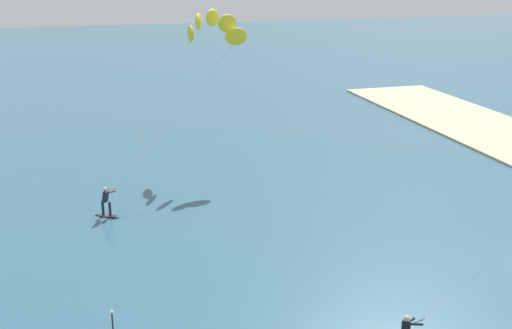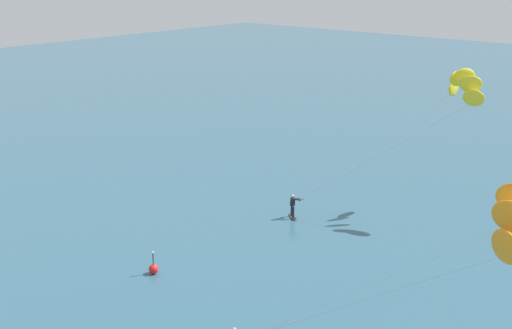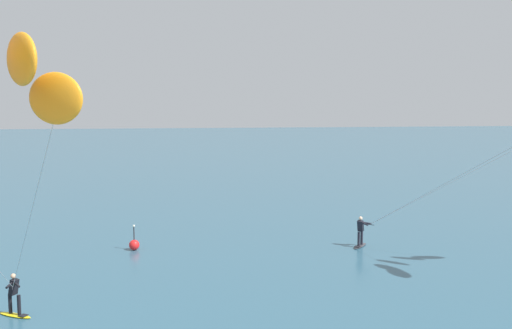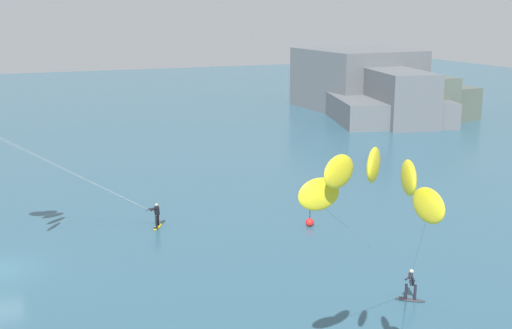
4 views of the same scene
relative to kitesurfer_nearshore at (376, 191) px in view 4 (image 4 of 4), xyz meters
name	(u,v)px [view 4 (image 4 of 4)]	position (x,y,z in m)	size (l,w,h in m)	color
kitesurfer_nearshore	(376,191)	(0.00, 0.00, 0.00)	(10.99, 10.62, 10.19)	#333338
marker_buoy	(310,222)	(-20.33, 7.98, -8.36)	(0.56, 0.56, 1.38)	red
distant_headland	(375,91)	(-61.76, 38.81, -5.68)	(29.69, 20.51, 8.58)	#4C564C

